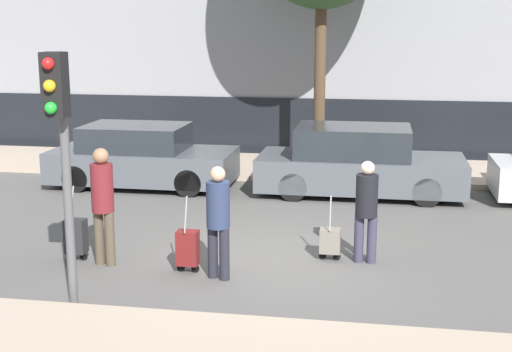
{
  "coord_description": "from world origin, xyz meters",
  "views": [
    {
      "loc": [
        1.65,
        -10.65,
        3.69
      ],
      "look_at": [
        -0.5,
        1.8,
        0.95
      ],
      "focal_mm": 50.0,
      "sensor_mm": 36.0,
      "label": 1
    }
  ],
  "objects": [
    {
      "name": "trolley_center",
      "position": [
        -1.09,
        -0.79,
        0.38
      ],
      "size": [
        0.34,
        0.29,
        1.18
      ],
      "color": "maroon",
      "rests_on": "ground_plane"
    },
    {
      "name": "trolley_left",
      "position": [
        -2.98,
        -0.54,
        0.39
      ],
      "size": [
        0.34,
        0.29,
        1.2
      ],
      "color": "#262628",
      "rests_on": "ground_plane"
    },
    {
      "name": "parked_car_0",
      "position": [
        -3.65,
        4.64,
        0.66
      ],
      "size": [
        4.14,
        1.85,
        1.41
      ],
      "color": "#4C5156",
      "rests_on": "ground_plane"
    },
    {
      "name": "pedestrian_center",
      "position": [
        -0.58,
        -0.98,
        0.95
      ],
      "size": [
        0.34,
        0.34,
        1.68
      ],
      "rotation": [
        0.0,
        0.0,
        -0.35
      ],
      "color": "#23232D",
      "rests_on": "ground_plane"
    },
    {
      "name": "ground_plane",
      "position": [
        0.0,
        0.0,
        0.0
      ],
      "size": [
        80.0,
        80.0,
        0.0
      ],
      "primitive_type": "plane",
      "color": "#565451"
    },
    {
      "name": "parked_car_1",
      "position": [
        1.26,
        4.66,
        0.69
      ],
      "size": [
        4.43,
        1.87,
        1.49
      ],
      "color": "#4C5156",
      "rests_on": "ground_plane"
    },
    {
      "name": "traffic_light",
      "position": [
        -2.27,
        -2.37,
        2.39
      ],
      "size": [
        0.28,
        0.47,
        3.33
      ],
      "color": "#515154",
      "rests_on": "ground_plane"
    },
    {
      "name": "pedestrian_left",
      "position": [
        -2.44,
        -0.68,
        1.05
      ],
      "size": [
        0.34,
        0.34,
        1.84
      ],
      "rotation": [
        0.0,
        0.0,
        -0.25
      ],
      "color": "#4C4233",
      "rests_on": "ground_plane"
    },
    {
      "name": "trolley_right",
      "position": [
        0.97,
        0.14,
        0.31
      ],
      "size": [
        0.34,
        0.29,
        1.05
      ],
      "color": "slate",
      "rests_on": "ground_plane"
    },
    {
      "name": "pedestrian_right",
      "position": [
        1.52,
        0.11,
        0.91
      ],
      "size": [
        0.35,
        0.34,
        1.62
      ],
      "rotation": [
        0.0,
        0.0,
        -0.05
      ],
      "color": "#383347",
      "rests_on": "ground_plane"
    },
    {
      "name": "sidewalk_far",
      "position": [
        0.0,
        7.0,
        0.06
      ],
      "size": [
        28.0,
        3.0,
        0.12
      ],
      "color": "tan",
      "rests_on": "ground_plane"
    }
  ]
}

